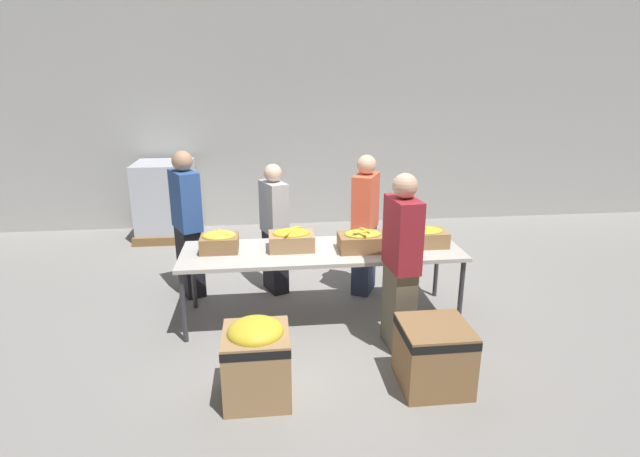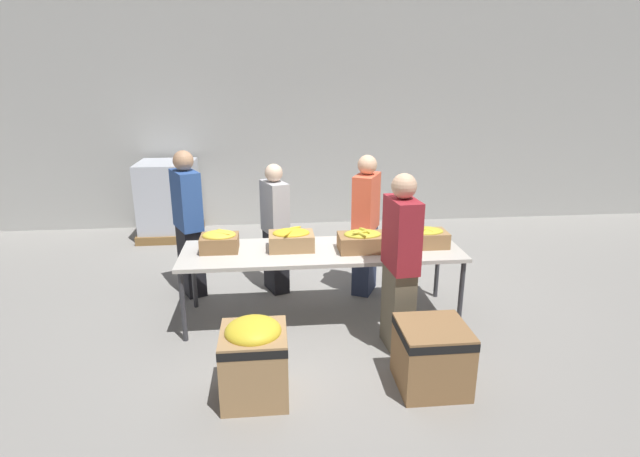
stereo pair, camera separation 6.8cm
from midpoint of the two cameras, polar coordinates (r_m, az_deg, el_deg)
name	(u,v)px [view 2 (the right image)]	position (r m, az deg, el deg)	size (l,w,h in m)	color
ground_plane	(322,316)	(5.51, 0.56, -10.00)	(30.00, 30.00, 0.00)	gray
wall_back	(299,107)	(8.52, -2.13, 13.72)	(16.00, 0.08, 4.00)	#B7B7B2
sorting_table	(322,254)	(5.22, 0.58, -2.89)	(2.91, 0.87, 0.77)	beige
banana_box_0	(220,241)	(5.23, -11.05, -1.36)	(0.38, 0.31, 0.22)	olive
banana_box_1	(291,239)	(5.19, -2.93, -1.21)	(0.46, 0.36, 0.23)	tan
banana_box_2	(362,240)	(5.16, 5.22, -1.37)	(0.49, 0.33, 0.24)	olive
banana_box_3	(425,237)	(5.39, 12.32, -0.94)	(0.45, 0.30, 0.22)	#A37A4C
volunteer_0	(188,225)	(5.97, -14.50, 0.42)	(0.41, 0.51, 1.71)	black
volunteer_1	(366,226)	(5.85, 5.56, 0.29)	(0.39, 0.50, 1.66)	#2D3856
volunteer_2	(275,229)	(5.90, -4.81, -0.10)	(0.35, 0.46, 1.55)	black
volunteer_3	(400,265)	(4.67, 9.55, -4.10)	(0.27, 0.47, 1.70)	#6B604C
donation_bin_0	(254,357)	(4.13, -7.05, -14.34)	(0.53, 0.53, 0.69)	tan
donation_bin_1	(432,354)	(4.37, 13.12, -13.76)	(0.56, 0.56, 0.56)	olive
pallet_stack_0	(169,200)	(8.30, -16.66, 3.09)	(0.94, 0.94, 1.21)	olive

